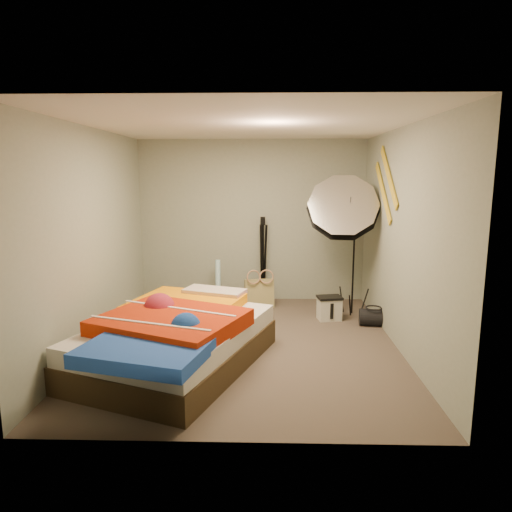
{
  "coord_description": "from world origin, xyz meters",
  "views": [
    {
      "loc": [
        0.25,
        -5.1,
        1.98
      ],
      "look_at": [
        0.1,
        0.6,
        0.95
      ],
      "focal_mm": 32.0,
      "sensor_mm": 36.0,
      "label": 1
    }
  ],
  "objects_px": {
    "bed": "(176,338)",
    "camera_tripod": "(263,253)",
    "wrapping_roll": "(218,282)",
    "camera_case": "(329,309)",
    "duffel_bag": "(373,317)",
    "photo_umbrella": "(343,210)",
    "tote_bag": "(259,293)"
  },
  "relations": [
    {
      "from": "tote_bag",
      "to": "photo_umbrella",
      "type": "distance_m",
      "value": 1.76
    },
    {
      "from": "camera_case",
      "to": "duffel_bag",
      "type": "relative_size",
      "value": 0.83
    },
    {
      "from": "wrapping_roll",
      "to": "camera_case",
      "type": "distance_m",
      "value": 1.76
    },
    {
      "from": "wrapping_roll",
      "to": "photo_umbrella",
      "type": "distance_m",
      "value": 2.18
    },
    {
      "from": "tote_bag",
      "to": "camera_tripod",
      "type": "relative_size",
      "value": 0.32
    },
    {
      "from": "duffel_bag",
      "to": "camera_tripod",
      "type": "distance_m",
      "value": 1.98
    },
    {
      "from": "tote_bag",
      "to": "camera_tripod",
      "type": "distance_m",
      "value": 0.66
    },
    {
      "from": "tote_bag",
      "to": "duffel_bag",
      "type": "xyz_separation_m",
      "value": [
        1.53,
        -0.79,
        -0.1
      ]
    },
    {
      "from": "bed",
      "to": "photo_umbrella",
      "type": "xyz_separation_m",
      "value": [
        1.97,
        1.79,
        1.19
      ]
    },
    {
      "from": "duffel_bag",
      "to": "camera_case",
      "type": "bearing_deg",
      "value": 163.15
    },
    {
      "from": "tote_bag",
      "to": "wrapping_roll",
      "type": "height_order",
      "value": "wrapping_roll"
    },
    {
      "from": "bed",
      "to": "camera_tripod",
      "type": "height_order",
      "value": "camera_tripod"
    },
    {
      "from": "wrapping_roll",
      "to": "camera_tripod",
      "type": "relative_size",
      "value": 0.52
    },
    {
      "from": "camera_case",
      "to": "bed",
      "type": "relative_size",
      "value": 0.12
    },
    {
      "from": "camera_case",
      "to": "duffel_bag",
      "type": "height_order",
      "value": "camera_case"
    },
    {
      "from": "tote_bag",
      "to": "duffel_bag",
      "type": "bearing_deg",
      "value": -37.85
    },
    {
      "from": "wrapping_roll",
      "to": "camera_case",
      "type": "relative_size",
      "value": 2.3
    },
    {
      "from": "wrapping_roll",
      "to": "photo_umbrella",
      "type": "relative_size",
      "value": 0.33
    },
    {
      "from": "camera_case",
      "to": "camera_tripod",
      "type": "distance_m",
      "value": 1.44
    },
    {
      "from": "tote_bag",
      "to": "bed",
      "type": "bearing_deg",
      "value": -121.41
    },
    {
      "from": "camera_case",
      "to": "photo_umbrella",
      "type": "height_order",
      "value": "photo_umbrella"
    },
    {
      "from": "bed",
      "to": "tote_bag",
      "type": "bearing_deg",
      "value": 68.93
    },
    {
      "from": "tote_bag",
      "to": "camera_case",
      "type": "height_order",
      "value": "tote_bag"
    },
    {
      "from": "wrapping_roll",
      "to": "duffel_bag",
      "type": "height_order",
      "value": "wrapping_roll"
    },
    {
      "from": "camera_case",
      "to": "duffel_bag",
      "type": "distance_m",
      "value": 0.6
    },
    {
      "from": "camera_case",
      "to": "photo_umbrella",
      "type": "relative_size",
      "value": 0.15
    },
    {
      "from": "camera_case",
      "to": "photo_umbrella",
      "type": "xyz_separation_m",
      "value": [
        0.18,
        0.21,
        1.35
      ]
    },
    {
      "from": "camera_case",
      "to": "bed",
      "type": "distance_m",
      "value": 2.4
    },
    {
      "from": "duffel_bag",
      "to": "bed",
      "type": "height_order",
      "value": "bed"
    },
    {
      "from": "tote_bag",
      "to": "photo_umbrella",
      "type": "xyz_separation_m",
      "value": [
        1.15,
        -0.35,
        1.28
      ]
    },
    {
      "from": "camera_tripod",
      "to": "wrapping_roll",
      "type": "bearing_deg",
      "value": -162.03
    },
    {
      "from": "wrapping_roll",
      "to": "duffel_bag",
      "type": "bearing_deg",
      "value": -23.31
    }
  ]
}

